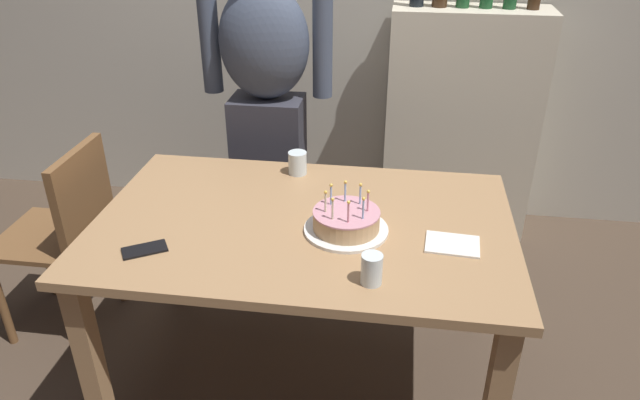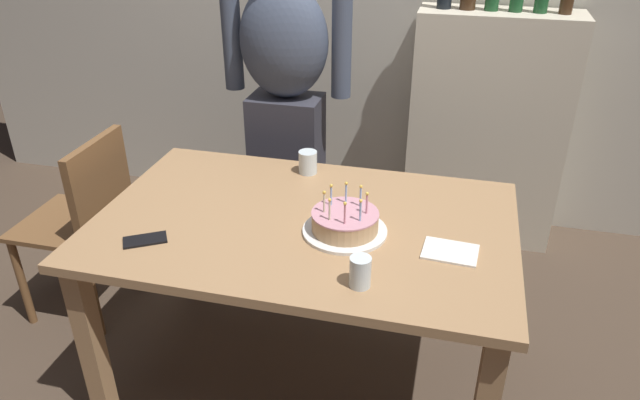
# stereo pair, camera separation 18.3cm
# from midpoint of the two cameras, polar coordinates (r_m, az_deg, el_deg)

# --- Properties ---
(ground_plane) EXTENTS (10.00, 10.00, 0.00)m
(ground_plane) POSITION_cam_midpoint_polar(r_m,az_deg,el_deg) (2.58, 0.78, -16.24)
(ground_plane) COLOR #47382B
(dining_table) EXTENTS (1.50, 0.96, 0.74)m
(dining_table) POSITION_cam_midpoint_polar(r_m,az_deg,el_deg) (2.18, 0.89, -4.18)
(dining_table) COLOR #A37A51
(dining_table) RESTS_ON ground_plane
(birthday_cake) EXTENTS (0.29, 0.29, 0.16)m
(birthday_cake) POSITION_cam_midpoint_polar(r_m,az_deg,el_deg) (2.04, 4.98, -2.30)
(birthday_cake) COLOR white
(birthday_cake) RESTS_ON dining_table
(water_glass_near) EXTENTS (0.07, 0.07, 0.10)m
(water_glass_near) POSITION_cam_midpoint_polar(r_m,az_deg,el_deg) (1.79, 6.84, -6.98)
(water_glass_near) COLOR silver
(water_glass_near) RESTS_ON dining_table
(water_glass_far) EXTENTS (0.08, 0.08, 0.09)m
(water_glass_far) POSITION_cam_midpoint_polar(r_m,az_deg,el_deg) (2.45, 0.96, 3.62)
(water_glass_far) COLOR silver
(water_glass_far) RESTS_ON dining_table
(cell_phone) EXTENTS (0.16, 0.14, 0.01)m
(cell_phone) POSITION_cam_midpoint_polar(r_m,az_deg,el_deg) (2.07, -14.10, -3.82)
(cell_phone) COLOR black
(cell_phone) RESTS_ON dining_table
(napkin_stack) EXTENTS (0.19, 0.15, 0.01)m
(napkin_stack) POSITION_cam_midpoint_polar(r_m,az_deg,el_deg) (2.01, 15.00, -4.91)
(napkin_stack) COLOR white
(napkin_stack) RESTS_ON dining_table
(person_man_bearded) EXTENTS (0.61, 0.27, 1.66)m
(person_man_bearded) POSITION_cam_midpoint_polar(r_m,az_deg,el_deg) (2.83, -1.47, 9.02)
(person_man_bearded) COLOR #33333D
(person_man_bearded) RESTS_ON ground_plane
(dining_chair) EXTENTS (0.42, 0.42, 0.87)m
(dining_chair) POSITION_cam_midpoint_polar(r_m,az_deg,el_deg) (2.78, -19.87, -1.34)
(dining_chair) COLOR brown
(dining_chair) RESTS_ON ground_plane
(shelf_cabinet) EXTENTS (0.80, 0.30, 1.54)m
(shelf_cabinet) POSITION_cam_midpoint_polar(r_m,az_deg,el_deg) (3.34, 17.23, 6.62)
(shelf_cabinet) COLOR beige
(shelf_cabinet) RESTS_ON ground_plane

